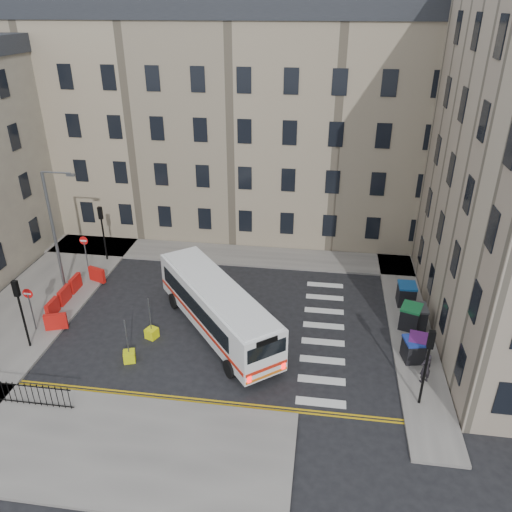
% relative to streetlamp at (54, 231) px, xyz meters
% --- Properties ---
extents(ground, '(120.00, 120.00, 0.00)m').
position_rel_streetlamp_xyz_m(ground, '(13.00, -2.00, -4.34)').
color(ground, black).
rests_on(ground, ground).
extents(pavement_north, '(36.00, 3.20, 0.15)m').
position_rel_streetlamp_xyz_m(pavement_north, '(7.00, 6.60, -4.26)').
color(pavement_north, slate).
rests_on(pavement_north, ground).
extents(pavement_east, '(2.40, 26.00, 0.15)m').
position_rel_streetlamp_xyz_m(pavement_east, '(22.00, 2.00, -4.26)').
color(pavement_east, slate).
rests_on(pavement_east, ground).
extents(pavement_west, '(6.00, 22.00, 0.15)m').
position_rel_streetlamp_xyz_m(pavement_west, '(-1.00, -1.00, -4.26)').
color(pavement_west, slate).
rests_on(pavement_west, ground).
extents(pavement_sw, '(20.00, 6.00, 0.15)m').
position_rel_streetlamp_xyz_m(pavement_sw, '(6.00, -12.00, -4.26)').
color(pavement_sw, slate).
rests_on(pavement_sw, ground).
extents(terrace_north, '(38.30, 10.80, 17.20)m').
position_rel_streetlamp_xyz_m(terrace_north, '(6.00, 13.50, 4.28)').
color(terrace_north, gray).
rests_on(terrace_north, ground).
extents(traffic_light_east, '(0.28, 0.22, 4.10)m').
position_rel_streetlamp_xyz_m(traffic_light_east, '(21.60, -7.50, -1.47)').
color(traffic_light_east, black).
rests_on(traffic_light_east, pavement_east).
extents(traffic_light_nw, '(0.28, 0.22, 4.10)m').
position_rel_streetlamp_xyz_m(traffic_light_nw, '(1.00, 4.50, -1.47)').
color(traffic_light_nw, black).
rests_on(traffic_light_nw, pavement_west).
extents(traffic_light_sw, '(0.28, 0.22, 4.10)m').
position_rel_streetlamp_xyz_m(traffic_light_sw, '(1.00, -6.00, -1.47)').
color(traffic_light_sw, black).
rests_on(traffic_light_sw, pavement_west).
extents(streetlamp, '(0.50, 0.22, 8.14)m').
position_rel_streetlamp_xyz_m(streetlamp, '(0.00, 0.00, 0.00)').
color(streetlamp, '#595B5E').
rests_on(streetlamp, pavement_west).
extents(no_entry_north, '(0.60, 0.08, 3.00)m').
position_rel_streetlamp_xyz_m(no_entry_north, '(0.50, 2.50, -2.26)').
color(no_entry_north, '#595B5E').
rests_on(no_entry_north, pavement_west).
extents(no_entry_south, '(0.60, 0.08, 3.00)m').
position_rel_streetlamp_xyz_m(no_entry_south, '(0.50, -4.50, -2.26)').
color(no_entry_south, '#595B5E').
rests_on(no_entry_south, pavement_west).
extents(roadworks_barriers, '(1.66, 6.26, 1.00)m').
position_rel_streetlamp_xyz_m(roadworks_barriers, '(1.16, -1.50, -3.69)').
color(roadworks_barriers, red).
rests_on(roadworks_barriers, pavement_west).
extents(bus, '(8.64, 9.97, 2.94)m').
position_rel_streetlamp_xyz_m(bus, '(10.92, -3.02, -2.64)').
color(bus, white).
rests_on(bus, ground).
extents(wheelie_bin_a, '(1.20, 1.31, 1.25)m').
position_rel_streetlamp_xyz_m(wheelie_bin_a, '(21.67, -4.24, -3.56)').
color(wheelie_bin_a, black).
rests_on(wheelie_bin_a, pavement_east).
extents(wheelie_bin_b, '(1.22, 1.34, 1.27)m').
position_rel_streetlamp_xyz_m(wheelie_bin_b, '(21.94, -4.00, -3.54)').
color(wheelie_bin_b, black).
rests_on(wheelie_bin_b, pavement_east).
extents(wheelie_bin_c, '(1.45, 1.55, 1.39)m').
position_rel_streetlamp_xyz_m(wheelie_bin_c, '(21.92, -1.21, -3.49)').
color(wheelie_bin_c, black).
rests_on(wheelie_bin_c, pavement_east).
extents(wheelie_bin_d, '(1.12, 1.27, 1.37)m').
position_rel_streetlamp_xyz_m(wheelie_bin_d, '(22.27, -1.13, -3.49)').
color(wheelie_bin_d, black).
rests_on(wheelie_bin_d, pavement_east).
extents(wheelie_bin_e, '(1.10, 1.26, 1.37)m').
position_rel_streetlamp_xyz_m(wheelie_bin_e, '(22.00, 1.34, -3.49)').
color(wheelie_bin_e, black).
rests_on(wheelie_bin_e, pavement_east).
extents(pedestrian, '(0.73, 0.63, 1.69)m').
position_rel_streetlamp_xyz_m(pedestrian, '(22.02, -5.95, -3.34)').
color(pedestrian, black).
rests_on(pedestrian, pavement_east).
extents(bollard_yellow, '(0.78, 0.78, 0.60)m').
position_rel_streetlamp_xyz_m(bollard_yellow, '(7.35, -4.14, -4.04)').
color(bollard_yellow, '#E9EB0D').
rests_on(bollard_yellow, ground).
extents(bollard_chevron, '(0.77, 0.77, 0.60)m').
position_rel_streetlamp_xyz_m(bollard_chevron, '(6.85, -6.31, -4.04)').
color(bollard_chevron, '#D1DB0C').
rests_on(bollard_chevron, ground).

